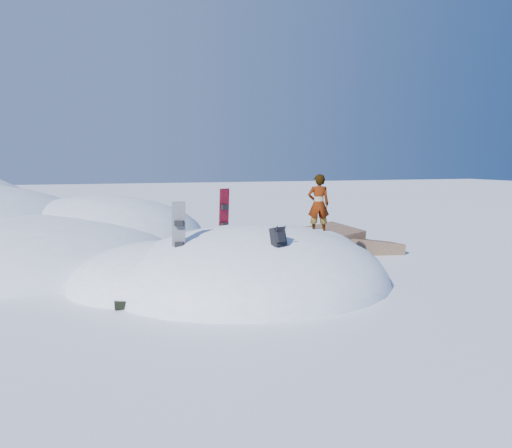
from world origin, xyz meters
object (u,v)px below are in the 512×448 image
object	(u,v)px
snowboard_dark	(179,236)
snowboard_red	(224,218)
person	(318,204)
backpack	(278,237)

from	to	relation	value
snowboard_dark	snowboard_red	bearing A→B (deg)	62.80
snowboard_red	person	size ratio (longest dim) A/B	0.96
snowboard_dark	backpack	size ratio (longest dim) A/B	3.29
backpack	snowboard_red	bearing A→B (deg)	88.25
snowboard_dark	person	bearing A→B (deg)	37.70
snowboard_red	snowboard_dark	size ratio (longest dim) A/B	0.97
person	backpack	bearing A→B (deg)	63.37
snowboard_red	snowboard_dark	bearing A→B (deg)	-161.10
snowboard_red	snowboard_dark	world-z (taller)	snowboard_red
snowboard_dark	person	world-z (taller)	person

